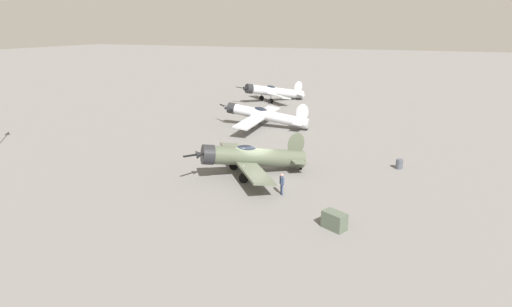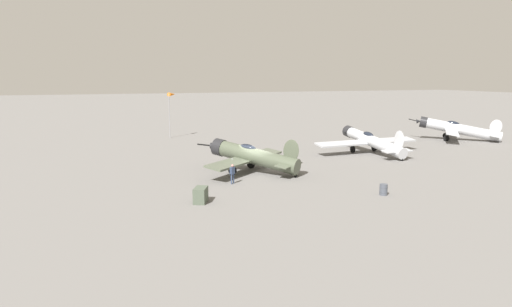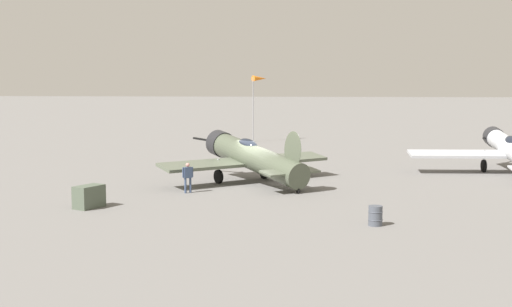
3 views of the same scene
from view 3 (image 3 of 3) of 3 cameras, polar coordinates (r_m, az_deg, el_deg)
name	(u,v)px [view 3 (image 3 of 3)]	position (r m, az deg, el deg)	size (l,w,h in m)	color
ground_plane	(256,184)	(40.21, 0.00, -2.55)	(400.00, 400.00, 0.00)	slate
airplane_foreground	(251,157)	(40.40, -0.38, -0.30)	(9.62, 9.02, 3.42)	#4C5442
ground_crew_mechanic	(188,175)	(37.18, -5.65, -1.76)	(0.53, 0.44, 1.63)	#384766
equipment_crate	(89,197)	(33.74, -13.63, -3.49)	(1.37, 1.65, 1.08)	#4C5647
fuel_drum	(375,216)	(29.32, 9.83, -5.08)	(0.62, 0.62, 0.84)	#474C56
windsock_mast	(259,82)	(67.78, 0.25, 5.94)	(1.56, 1.60, 6.43)	gray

